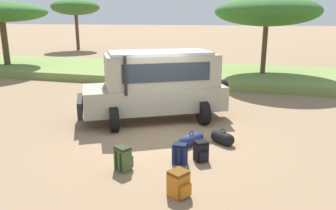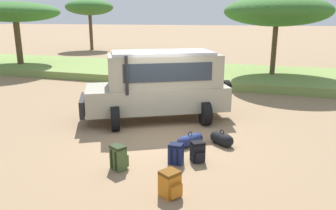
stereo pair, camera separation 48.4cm
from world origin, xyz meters
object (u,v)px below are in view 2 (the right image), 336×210
safari_vehicle (160,84)px  backpack_beside_front_wheel (119,158)px  backpack_near_rear_wheel (198,152)px  acacia_tree_far_left (89,7)px  duffel_bag_low_black_case (222,139)px  acacia_tree_centre_back (277,11)px  acacia_tree_left_mid (15,12)px  backpack_cluster_center (176,154)px  duffel_bag_soft_canvas (190,140)px  backpack_outermost (170,184)px

safari_vehicle → backpack_beside_front_wheel: 4.30m
backpack_near_rear_wheel → acacia_tree_far_left: acacia_tree_far_left is taller
duffel_bag_low_black_case → acacia_tree_centre_back: bearing=84.6°
acacia_tree_left_mid → backpack_cluster_center: bearing=-36.5°
duffel_bag_low_black_case → acacia_tree_left_mid: 18.94m
backpack_cluster_center → duffel_bag_soft_canvas: size_ratio=0.64×
acacia_tree_far_left → backpack_cluster_center: bearing=-54.6°
duffel_bag_soft_canvas → acacia_tree_centre_back: bearing=80.4°
acacia_tree_centre_back → acacia_tree_left_mid: bearing=-176.3°
acacia_tree_far_left → acacia_tree_left_mid: acacia_tree_far_left is taller
backpack_outermost → acacia_tree_left_mid: acacia_tree_left_mid is taller
duffel_bag_low_black_case → duffel_bag_soft_canvas: bearing=-157.3°
backpack_near_rear_wheel → acacia_tree_centre_back: size_ratio=0.09×
backpack_near_rear_wheel → safari_vehicle: bearing=125.1°
safari_vehicle → acacia_tree_far_left: (-16.83, 22.65, 3.40)m
backpack_beside_front_wheel → duffel_bag_soft_canvas: bearing=58.8°
safari_vehicle → acacia_tree_far_left: size_ratio=0.95×
safari_vehicle → acacia_tree_centre_back: acacia_tree_centre_back is taller
acacia_tree_far_left → acacia_tree_left_mid: size_ratio=0.89×
acacia_tree_far_left → acacia_tree_centre_back: 24.64m
duffel_bag_soft_canvas → backpack_beside_front_wheel: bearing=-121.2°
safari_vehicle → acacia_tree_left_mid: (-13.37, 7.75, 2.63)m
backpack_beside_front_wheel → acacia_tree_left_mid: 18.63m
backpack_cluster_center → safari_vehicle: bearing=116.5°
backpack_outermost → duffel_bag_soft_canvas: 2.82m
safari_vehicle → acacia_tree_left_mid: 15.67m
duffel_bag_low_black_case → acacia_tree_far_left: 31.51m
safari_vehicle → duffel_bag_low_black_case: size_ratio=7.35×
backpack_beside_front_wheel → acacia_tree_far_left: (-17.32, 26.81, 4.40)m
safari_vehicle → duffel_bag_low_black_case: safari_vehicle is taller
backpack_outermost → duffel_bag_soft_canvas: bearing=97.0°
backpack_outermost → acacia_tree_centre_back: acacia_tree_centre_back is taller
backpack_near_rear_wheel → backpack_outermost: bearing=-93.9°
backpack_cluster_center → acacia_tree_far_left: 32.28m
backpack_beside_front_wheel → backpack_near_rear_wheel: 2.00m
backpack_cluster_center → duffel_bag_low_black_case: backpack_cluster_center is taller
backpack_beside_front_wheel → acacia_tree_far_left: bearing=122.9°
acacia_tree_far_left → acacia_tree_left_mid: bearing=-76.9°
backpack_beside_front_wheel → safari_vehicle: bearing=96.7°
duffel_bag_soft_canvas → safari_vehicle: bearing=128.8°
backpack_cluster_center → duffel_bag_soft_canvas: 1.28m
backpack_outermost → duffel_bag_low_black_case: 3.19m
safari_vehicle → backpack_outermost: size_ratio=9.71×
backpack_outermost → duffel_bag_low_black_case: size_ratio=0.76×
duffel_bag_low_black_case → duffel_bag_soft_canvas: duffel_bag_low_black_case is taller
acacia_tree_centre_back → duffel_bag_soft_canvas: bearing=-99.6°
duffel_bag_low_black_case → duffel_bag_soft_canvas: size_ratio=0.87×
acacia_tree_centre_back → backpack_near_rear_wheel: bearing=-96.6°
duffel_bag_soft_canvas → acacia_tree_left_mid: 18.42m
backpack_outermost → acacia_tree_left_mid: size_ratio=0.09×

